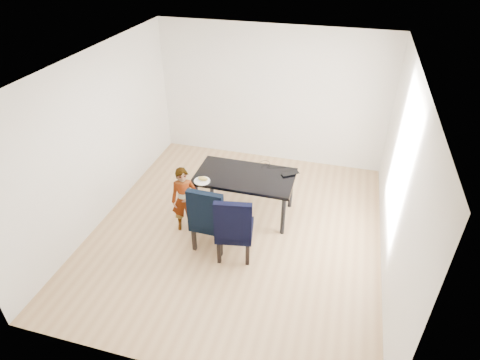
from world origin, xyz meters
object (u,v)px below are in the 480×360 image
(child, at_px, (184,200))
(chair_right, at_px, (235,225))
(plate, at_px, (202,181))
(chair_left, at_px, (211,215))
(laptop, at_px, (289,172))
(dining_table, at_px, (245,194))

(child, bearing_deg, chair_right, -43.51)
(chair_right, height_order, plate, chair_right)
(chair_left, bearing_deg, child, 157.63)
(laptop, bearing_deg, child, -2.62)
(chair_right, bearing_deg, chair_left, 152.81)
(chair_right, height_order, laptop, chair_right)
(dining_table, relative_size, plate, 6.27)
(chair_left, relative_size, child, 0.99)
(chair_left, bearing_deg, laptop, 51.76)
(dining_table, bearing_deg, laptop, 21.41)
(child, bearing_deg, chair_left, -46.28)
(laptop, bearing_deg, dining_table, -12.85)
(child, distance_m, plate, 0.41)
(chair_right, relative_size, plate, 4.27)
(child, relative_size, plate, 4.38)
(dining_table, xyz_separation_m, child, (-0.81, -0.65, 0.18))
(plate, height_order, laptop, laptop)
(plate, bearing_deg, chair_right, -42.11)
(dining_table, relative_size, chair_left, 1.45)
(dining_table, bearing_deg, chair_left, -107.55)
(chair_right, xyz_separation_m, plate, (-0.73, 0.66, 0.21))
(chair_left, relative_size, laptop, 3.69)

